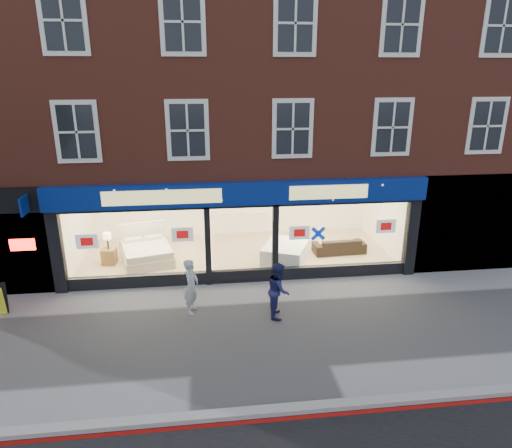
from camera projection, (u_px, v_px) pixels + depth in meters
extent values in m
plane|color=gray|center=(253.00, 333.00, 11.68)|extent=(120.00, 120.00, 0.00)
cube|color=#8C0A07|center=(272.00, 420.00, 8.76)|extent=(60.00, 0.10, 0.01)
cube|color=gray|center=(270.00, 411.00, 8.93)|extent=(60.00, 0.25, 0.12)
cube|color=tan|center=(237.00, 254.00, 16.60)|extent=(11.00, 4.50, 0.10)
cube|color=brown|center=(230.00, 63.00, 16.15)|extent=(19.00, 8.00, 6.70)
cube|color=navy|center=(242.00, 193.00, 13.45)|extent=(11.40, 0.28, 0.70)
cube|color=black|center=(242.00, 275.00, 14.51)|extent=(11.00, 0.18, 0.40)
cube|color=black|center=(57.00, 252.00, 13.50)|extent=(0.35, 0.30, 2.60)
cube|color=black|center=(411.00, 236.00, 14.77)|extent=(0.35, 0.30, 2.60)
cube|color=white|center=(134.00, 244.00, 13.67)|extent=(4.20, 0.02, 2.10)
cube|color=white|center=(344.00, 235.00, 14.41)|extent=(4.20, 0.02, 2.10)
cube|color=white|center=(241.00, 246.00, 14.37)|extent=(1.80, 0.02, 2.10)
cube|color=silver|center=(232.00, 204.00, 18.32)|extent=(11.00, 0.20, 2.60)
cube|color=#FFEAC6|center=(236.00, 186.00, 15.79)|extent=(11.00, 4.50, 0.12)
cube|color=#FF140C|center=(22.00, 245.00, 13.21)|extent=(0.70, 0.04, 0.35)
cube|color=black|center=(468.00, 222.00, 15.02)|extent=(4.00, 0.40, 3.30)
cube|color=beige|center=(147.00, 257.00, 15.79)|extent=(2.02, 2.22, 0.33)
cube|color=beige|center=(147.00, 249.00, 15.70)|extent=(1.94, 2.13, 0.23)
cube|color=beige|center=(142.00, 237.00, 16.54)|extent=(1.65, 0.54, 1.13)
cube|color=beige|center=(133.00, 240.00, 16.12)|extent=(0.66, 0.45, 0.11)
cube|color=beige|center=(153.00, 237.00, 16.36)|extent=(0.66, 0.45, 0.11)
cube|color=brown|center=(109.00, 256.00, 15.57)|extent=(0.50, 0.50, 0.55)
cube|color=white|center=(285.00, 259.00, 15.73)|extent=(1.92, 2.10, 0.22)
cube|color=white|center=(285.00, 253.00, 15.66)|extent=(1.92, 2.10, 0.22)
cube|color=white|center=(286.00, 247.00, 15.59)|extent=(1.92, 2.10, 0.22)
imported|color=black|center=(339.00, 245.00, 16.54)|extent=(1.91, 0.83, 0.55)
imported|color=#A9ACB1|center=(191.00, 286.00, 12.49)|extent=(0.53, 0.66, 1.56)
imported|color=#1B1D4B|center=(279.00, 290.00, 12.30)|extent=(0.69, 0.83, 1.55)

